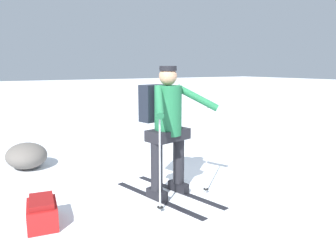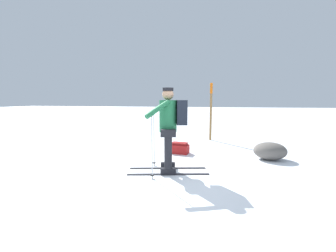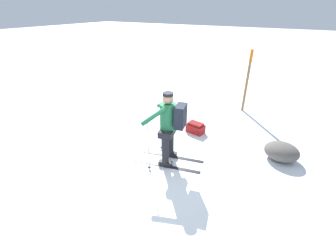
{
  "view_description": "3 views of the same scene",
  "coord_description": "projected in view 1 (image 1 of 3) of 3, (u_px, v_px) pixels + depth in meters",
  "views": [
    {
      "loc": [
        3.78,
        -2.55,
        1.67
      ],
      "look_at": [
        0.28,
        -0.43,
        0.93
      ],
      "focal_mm": 35.0,
      "sensor_mm": 36.0,
      "label": 1
    },
    {
      "loc": [
        -0.61,
        3.91,
        1.46
      ],
      "look_at": [
        0.28,
        -0.43,
        0.93
      ],
      "focal_mm": 24.0,
      "sensor_mm": 36.0,
      "label": 2
    },
    {
      "loc": [
        -1.85,
        3.24,
        3.2
      ],
      "look_at": [
        0.28,
        -0.43,
        0.93
      ],
      "focal_mm": 24.0,
      "sensor_mm": 36.0,
      "label": 3
    }
  ],
  "objects": [
    {
      "name": "rock_boulder",
      "position": [
        27.0,
        156.0,
        5.46
      ],
      "size": [
        0.77,
        0.65,
        0.42
      ],
      "primitive_type": "ellipsoid",
      "color": "#5B5651",
      "rests_on": "ground_plane"
    },
    {
      "name": "dropped_backpack",
      "position": [
        42.0,
        213.0,
        3.49
      ],
      "size": [
        0.53,
        0.37,
        0.3
      ],
      "color": "maroon",
      "rests_on": "ground_plane"
    },
    {
      "name": "ground_plane",
      "position": [
        183.0,
        183.0,
        4.78
      ],
      "size": [
        80.0,
        80.0,
        0.0
      ],
      "primitive_type": "plane",
      "color": "white"
    },
    {
      "name": "skier",
      "position": [
        166.0,
        122.0,
        4.17
      ],
      "size": [
        1.67,
        1.06,
        1.68
      ],
      "color": "black",
      "rests_on": "ground_plane"
    }
  ]
}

